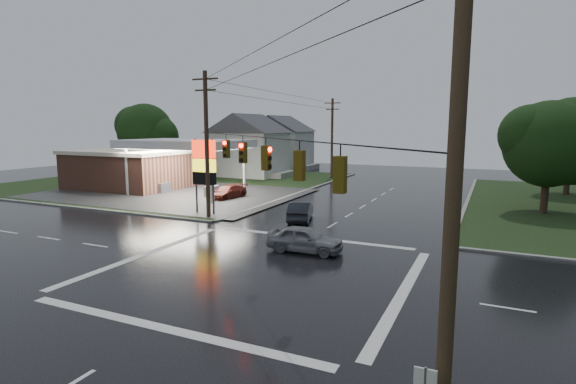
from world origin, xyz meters
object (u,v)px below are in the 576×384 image
at_px(utility_pole_se, 453,194).
at_px(car_pump, 228,192).
at_px(house_near, 249,144).
at_px(car_north, 300,211).
at_px(tree_ne_far, 573,134).
at_px(tree_ne_near, 551,144).
at_px(tree_nw_behind, 146,131).
at_px(house_far, 280,141).
at_px(pylon_sign, 204,164).
at_px(utility_pole_n, 332,137).
at_px(utility_pole_nw, 207,143).
at_px(car_crossing, 305,239).
at_px(gas_station, 140,166).

xyz_separation_m(utility_pole_se, car_pump, (-22.50, 27.24, -5.08)).
height_order(house_near, car_north, house_near).
bearing_deg(tree_ne_far, utility_pole_se, -99.98).
bearing_deg(tree_ne_near, tree_nw_behind, 170.53).
bearing_deg(car_pump, house_far, 115.51).
height_order(pylon_sign, car_pump, pylon_sign).
bearing_deg(tree_ne_near, car_north, -147.98).
xyz_separation_m(house_far, car_north, (19.28, -36.52, -3.68)).
height_order(pylon_sign, utility_pole_se, utility_pole_se).
bearing_deg(utility_pole_n, utility_pole_se, -68.20).
relative_size(pylon_sign, tree_nw_behind, 0.60).
bearing_deg(utility_pole_n, house_far, 141.23).
bearing_deg(utility_pole_nw, tree_nw_behind, 139.90).
bearing_deg(tree_ne_far, utility_pole_n, 171.45).
bearing_deg(utility_pole_n, car_pump, -99.80).
bearing_deg(house_near, tree_ne_far, -3.01).
distance_m(utility_pole_n, car_crossing, 35.90).
distance_m(pylon_sign, car_crossing, 13.49).
bearing_deg(house_far, utility_pole_se, -61.32).
relative_size(tree_nw_behind, car_north, 2.28).
relative_size(pylon_sign, car_pump, 1.35).
xyz_separation_m(house_far, tree_ne_near, (36.09, -26.01, 1.16)).
height_order(utility_pole_nw, house_near, utility_pole_nw).
height_order(utility_pole_n, house_near, utility_pole_n).
height_order(gas_station, house_far, house_far).
height_order(tree_ne_near, car_pump, tree_ne_near).
bearing_deg(car_pump, car_crossing, -35.90).
bearing_deg(utility_pole_se, car_crossing, 122.84).
relative_size(utility_pole_se, car_north, 2.50).
distance_m(utility_pole_se, car_crossing, 16.76).
bearing_deg(car_crossing, utility_pole_se, -149.25).
distance_m(utility_pole_nw, car_pump, 10.29).
distance_m(utility_pole_nw, tree_ne_far, 36.20).
height_order(house_near, tree_nw_behind, tree_nw_behind).
xyz_separation_m(utility_pole_se, car_crossing, (-8.68, 13.44, -4.99)).
height_order(tree_ne_near, car_north, tree_ne_near).
bearing_deg(tree_ne_near, utility_pole_n, 145.90).
distance_m(house_far, car_pump, 31.78).
xyz_separation_m(pylon_sign, tree_ne_near, (24.64, 11.49, 1.55)).
bearing_deg(tree_ne_far, pylon_sign, -139.65).
distance_m(house_near, car_pump, 20.27).
distance_m(house_far, car_north, 41.46).
xyz_separation_m(tree_nw_behind, tree_ne_far, (50.99, 4.00, -0.00)).
height_order(gas_station, pylon_sign, pylon_sign).
bearing_deg(utility_pole_n, tree_nw_behind, -161.79).
bearing_deg(gas_station, tree_nw_behind, 128.42).
height_order(utility_pole_se, car_pump, utility_pole_se).
height_order(gas_station, house_near, house_near).
xyz_separation_m(house_near, car_crossing, (21.77, -32.06, -3.67)).
relative_size(utility_pole_nw, car_pump, 2.48).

